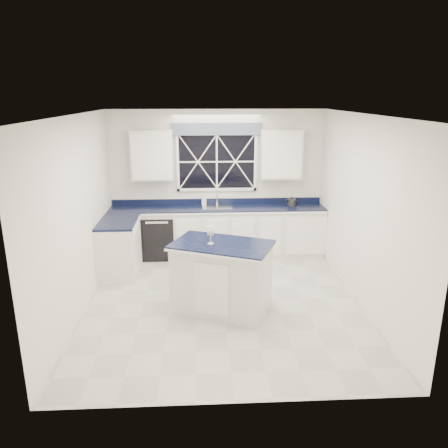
{
  "coord_description": "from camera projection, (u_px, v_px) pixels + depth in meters",
  "views": [
    {
      "loc": [
        -0.3,
        -5.89,
        2.97
      ],
      "look_at": [
        0.04,
        0.4,
        1.08
      ],
      "focal_mm": 35.0,
      "sensor_mm": 36.0,
      "label": 1
    }
  ],
  "objects": [
    {
      "name": "wine_glass",
      "position": [
        211.0,
        232.0,
        5.91
      ],
      "size": [
        0.11,
        0.11,
        0.25
      ],
      "color": "silver",
      "rests_on": "island"
    },
    {
      "name": "faucet",
      "position": [
        217.0,
        197.0,
        8.24
      ],
      "size": [
        0.05,
        0.2,
        0.3
      ],
      "color": "silver",
      "rests_on": "countertop"
    },
    {
      "name": "rug",
      "position": [
        213.0,
        268.0,
        7.73
      ],
      "size": [
        1.59,
        1.16,
        0.02
      ],
      "rotation": [
        0.0,
        0.0,
        -0.21
      ],
      "color": "#AEAEA9",
      "rests_on": "ground"
    },
    {
      "name": "ground",
      "position": [
        223.0,
        301.0,
        6.5
      ],
      "size": [
        4.5,
        4.5,
        0.0
      ],
      "primitive_type": "plane",
      "color": "#A2A29D",
      "rests_on": "ground"
    },
    {
      "name": "countertop",
      "position": [
        218.0,
        208.0,
        8.11
      ],
      "size": [
        3.98,
        0.64,
        0.04
      ],
      "primitive_type": "cube",
      "color": "black",
      "rests_on": "base_cabinets"
    },
    {
      "name": "window",
      "position": [
        217.0,
        157.0,
        8.09
      ],
      "size": [
        1.65,
        0.09,
        1.26
      ],
      "color": "black",
      "rests_on": "ground"
    },
    {
      "name": "soap_bottle",
      "position": [
        204.0,
        201.0,
        8.25
      ],
      "size": [
        0.09,
        0.09,
        0.17
      ],
      "primitive_type": "imported",
      "rotation": [
        0.0,
        0.0,
        -0.22
      ],
      "color": "silver",
      "rests_on": "countertop"
    },
    {
      "name": "upper_cabinets",
      "position": [
        217.0,
        155.0,
        7.95
      ],
      "size": [
        3.1,
        0.34,
        0.9
      ],
      "color": "silver",
      "rests_on": "ground"
    },
    {
      "name": "kettle",
      "position": [
        292.0,
        201.0,
        8.2
      ],
      "size": [
        0.24,
        0.2,
        0.18
      ],
      "rotation": [
        0.0,
        0.0,
        -0.43
      ],
      "color": "#2B2B2E",
      "rests_on": "countertop"
    },
    {
      "name": "dishwasher",
      "position": [
        159.0,
        235.0,
        8.2
      ],
      "size": [
        0.6,
        0.58,
        0.82
      ],
      "primitive_type": "cube",
      "color": "black",
      "rests_on": "ground"
    },
    {
      "name": "island",
      "position": [
        222.0,
        277.0,
        6.12
      ],
      "size": [
        1.54,
        1.26,
        1.0
      ],
      "rotation": [
        0.0,
        0.0,
        -0.4
      ],
      "color": "silver",
      "rests_on": "ground"
    },
    {
      "name": "back_wall",
      "position": [
        217.0,
        182.0,
        8.27
      ],
      "size": [
        4.0,
        0.1,
        2.7
      ],
      "primitive_type": "cube",
      "color": "white",
      "rests_on": "ground"
    },
    {
      "name": "base_cabinets",
      "position": [
        200.0,
        235.0,
        8.07
      ],
      "size": [
        3.99,
        1.6,
        0.9
      ],
      "color": "silver",
      "rests_on": "ground"
    }
  ]
}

